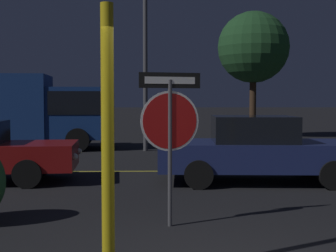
# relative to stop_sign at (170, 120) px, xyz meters

# --- Properties ---
(road_center_stripe) EXTENTS (34.98, 0.12, 0.01)m
(road_center_stripe) POSITION_rel_stop_sign_xyz_m (0.52, 5.27, -1.53)
(road_center_stripe) COLOR gold
(road_center_stripe) RESTS_ON ground_plane
(stop_sign) EXTENTS (0.88, 0.24, 2.20)m
(stop_sign) POSITION_rel_stop_sign_xyz_m (0.00, 0.00, 0.00)
(stop_sign) COLOR #4C4C51
(stop_sign) RESTS_ON ground_plane
(yellow_pole_left) EXTENTS (0.13, 0.13, 2.73)m
(yellow_pole_left) POSITION_rel_stop_sign_xyz_m (-0.66, -2.13, -0.17)
(yellow_pole_left) COLOR yellow
(yellow_pole_left) RESTS_ON ground_plane
(passing_car_2) EXTENTS (4.58, 2.17, 1.47)m
(passing_car_2) POSITION_rel_stop_sign_xyz_m (2.05, 3.63, -0.81)
(passing_car_2) COLOR navy
(passing_car_2) RESTS_ON ground_plane
(delivery_truck) EXTENTS (6.53, 2.81, 2.76)m
(delivery_truck) POSITION_rel_stop_sign_xyz_m (-4.92, 10.88, -0.02)
(delivery_truck) COLOR navy
(delivery_truck) RESTS_ON ground_plane
(street_lamp) EXTENTS (0.41, 0.41, 6.13)m
(street_lamp) POSITION_rel_stop_sign_xyz_m (-0.58, 10.20, 2.30)
(street_lamp) COLOR #4C4C51
(street_lamp) RESTS_ON ground_plane
(tree_0) EXTENTS (3.45, 3.45, 6.13)m
(tree_0) POSITION_rel_stop_sign_xyz_m (4.53, 16.05, 2.85)
(tree_0) COLOR #422D1E
(tree_0) RESTS_ON ground_plane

